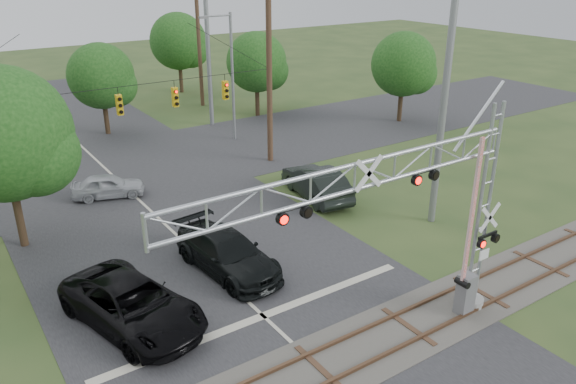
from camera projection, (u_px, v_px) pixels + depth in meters
road_main at (209, 265)px, 24.31m from camera, size 14.00×90.00×0.02m
road_cross at (108, 171)px, 35.01m from camera, size 90.00×12.00×0.02m
railroad_track at (320, 369)px, 18.19m from camera, size 90.00×3.20×0.17m
crossing_gantry at (412, 211)px, 17.66m from camera, size 12.92×1.01×7.94m
traffic_signal_span at (135, 92)px, 30.25m from camera, size 19.34×0.36×11.50m
pickup_black at (132, 304)px, 20.11m from camera, size 4.34×6.70×1.71m
car_dark at (227, 253)px, 23.66m from camera, size 2.93×5.95×1.66m
sedan_silver at (108, 186)px, 31.01m from camera, size 4.19×2.73×1.33m
suv_dark at (317, 182)px, 30.87m from camera, size 2.70×5.61×1.77m
streetlight at (230, 71)px, 39.10m from camera, size 2.38×0.25×8.93m
utility_poles at (142, 69)px, 33.04m from camera, size 26.77×28.52×13.49m
treeline at (8, 80)px, 35.58m from camera, size 53.88×31.08×9.00m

